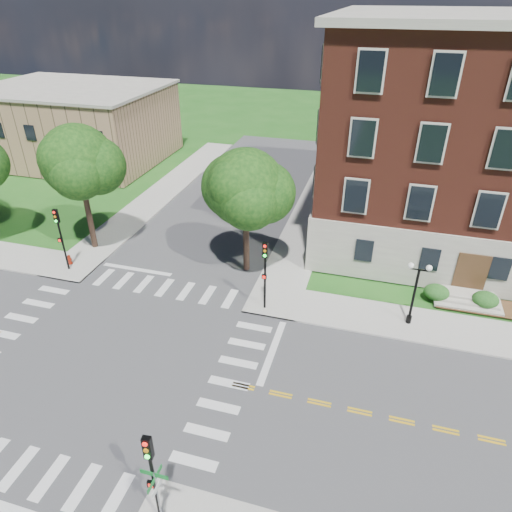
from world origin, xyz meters
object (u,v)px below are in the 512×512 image
(traffic_signal_se, at_px, (152,470))
(traffic_signal_nw, at_px, (60,232))
(traffic_signal_ne, at_px, (265,267))
(fire_hydrant, at_px, (70,260))
(street_sign_pole, at_px, (157,488))
(twin_lamp_west, at_px, (415,290))

(traffic_signal_se, distance_m, traffic_signal_nw, 20.98)
(traffic_signal_ne, distance_m, fire_hydrant, 15.75)
(traffic_signal_se, height_order, traffic_signal_nw, same)
(street_sign_pole, bearing_deg, traffic_signal_se, 146.34)
(traffic_signal_se, bearing_deg, traffic_signal_ne, 88.62)
(fire_hydrant, bearing_deg, street_sign_pole, -45.74)
(twin_lamp_west, height_order, fire_hydrant, twin_lamp_west)
(traffic_signal_nw, distance_m, twin_lamp_west, 24.09)
(twin_lamp_west, bearing_deg, fire_hydrant, 179.40)
(traffic_signal_se, height_order, twin_lamp_west, traffic_signal_se)
(street_sign_pole, bearing_deg, twin_lamp_west, 59.24)
(street_sign_pole, relative_size, fire_hydrant, 4.13)
(street_sign_pole, xyz_separation_m, fire_hydrant, (-15.25, 15.65, -1.84))
(traffic_signal_ne, relative_size, traffic_signal_nw, 1.00)
(street_sign_pole, bearing_deg, traffic_signal_nw, 134.86)
(traffic_signal_ne, bearing_deg, traffic_signal_se, -91.38)
(traffic_signal_nw, distance_m, fire_hydrant, 2.82)
(traffic_signal_ne, xyz_separation_m, twin_lamp_west, (8.95, 1.00, -0.66))
(traffic_signal_nw, bearing_deg, fire_hydrant, 117.06)
(traffic_signal_nw, height_order, twin_lamp_west, traffic_signal_nw)
(twin_lamp_west, xyz_separation_m, street_sign_pole, (-9.16, -15.40, -0.21))
(traffic_signal_se, relative_size, street_sign_pole, 1.55)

